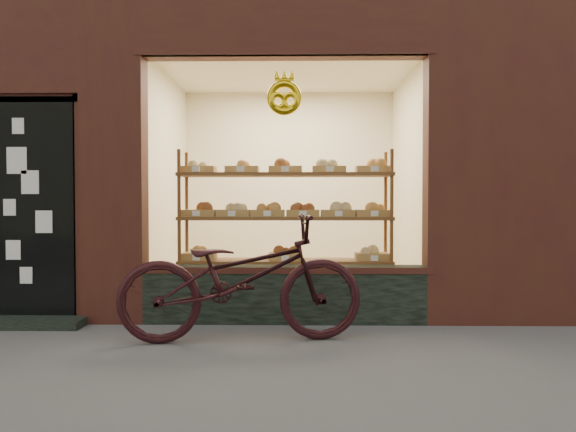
{
  "coord_description": "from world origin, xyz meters",
  "views": [
    {
      "loc": [
        0.57,
        -3.28,
        1.18
      ],
      "look_at": [
        0.49,
        2.0,
        1.04
      ],
      "focal_mm": 35.0,
      "sensor_mm": 36.0,
      "label": 1
    }
  ],
  "objects": [
    {
      "name": "display_shelf",
      "position": [
        0.45,
        2.55,
        0.9
      ],
      "size": [
        2.2,
        0.45,
        1.7
      ],
      "color": "brown",
      "rests_on": "ground"
    },
    {
      "name": "ground",
      "position": [
        0.0,
        0.0,
        0.0
      ],
      "size": [
        90.0,
        90.0,
        0.0
      ],
      "primitive_type": "plane",
      "color": "#57575A"
    },
    {
      "name": "bicycle",
      "position": [
        0.1,
        1.4,
        0.53
      ],
      "size": [
        2.11,
        0.96,
        1.07
      ],
      "primitive_type": "imported",
      "rotation": [
        0.0,
        0.0,
        1.7
      ],
      "color": "black",
      "rests_on": "ground"
    }
  ]
}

